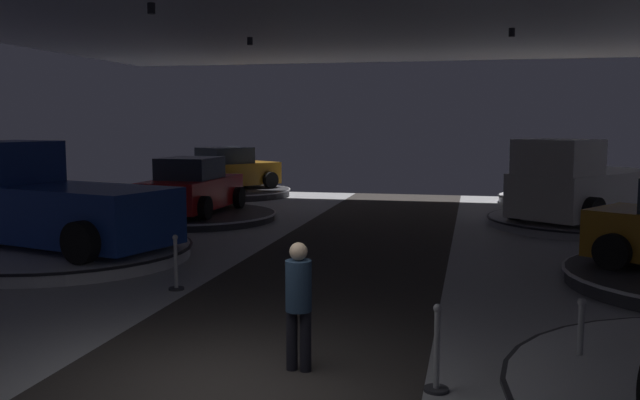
% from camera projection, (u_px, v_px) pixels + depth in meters
% --- Properties ---
extents(ground, '(24.00, 44.00, 0.06)m').
position_uv_depth(ground, '(221.00, 396.00, 7.75)').
color(ground, '#B2B2B7').
extents(display_platform_far_left, '(5.15, 5.15, 0.24)m').
position_uv_depth(display_platform_far_left, '(193.00, 216.00, 21.46)').
color(display_platform_far_left, '#333338').
rests_on(display_platform_far_left, ground).
extents(display_car_far_left, '(2.25, 4.26, 1.71)m').
position_uv_depth(display_car_far_left, '(192.00, 188.00, 21.33)').
color(display_car_far_left, red).
rests_on(display_car_far_left, display_platform_far_left).
extents(display_platform_far_right, '(5.68, 5.68, 0.26)m').
position_uv_depth(display_platform_far_right, '(587.00, 222.00, 20.08)').
color(display_platform_far_right, '#B7B7BC').
rests_on(display_platform_far_right, ground).
extents(pickup_truck_far_right, '(4.87, 5.49, 2.30)m').
position_uv_depth(pickup_truck_far_right, '(583.00, 187.00, 19.76)').
color(pickup_truck_far_right, silver).
rests_on(pickup_truck_far_right, display_platform_far_right).
extents(display_platform_deep_left, '(5.11, 5.11, 0.29)m').
position_uv_depth(display_platform_deep_left, '(228.00, 192.00, 28.51)').
color(display_platform_deep_left, '#333338').
rests_on(display_platform_deep_left, ground).
extents(display_car_deep_left, '(3.86, 4.48, 1.71)m').
position_uv_depth(display_car_deep_left, '(228.00, 170.00, 28.39)').
color(display_car_deep_left, '#B77519').
rests_on(display_car_deep_left, display_platform_deep_left).
extents(display_platform_mid_left, '(5.68, 5.68, 0.29)m').
position_uv_depth(display_platform_mid_left, '(63.00, 252.00, 15.35)').
color(display_platform_mid_left, silver).
rests_on(display_platform_mid_left, ground).
extents(pickup_truck_mid_left, '(5.67, 3.77, 2.30)m').
position_uv_depth(pickup_truck_mid_left, '(51.00, 204.00, 15.38)').
color(pickup_truck_mid_left, navy).
rests_on(pickup_truck_mid_left, display_platform_mid_left).
extents(display_platform_deep_right, '(4.81, 4.81, 0.29)m').
position_uv_depth(display_platform_deep_right, '(564.00, 199.00, 25.80)').
color(display_platform_deep_right, silver).
rests_on(display_platform_deep_right, ground).
extents(display_car_deep_right, '(3.27, 4.56, 1.71)m').
position_uv_depth(display_car_deep_right, '(565.00, 175.00, 25.67)').
color(display_car_deep_right, '#B77519').
rests_on(display_car_deep_right, display_platform_deep_right).
extents(visitor_walking_near, '(0.32, 0.32, 1.59)m').
position_uv_depth(visitor_walking_near, '(299.00, 298.00, 8.37)').
color(visitor_walking_near, black).
rests_on(visitor_walking_near, ground).
extents(stanchion_a, '(0.28, 0.28, 1.01)m').
position_uv_depth(stanchion_a, '(437.00, 359.00, 7.78)').
color(stanchion_a, '#333338').
rests_on(stanchion_a, ground).
extents(stanchion_b, '(0.28, 0.28, 1.01)m').
position_uv_depth(stanchion_b, '(580.00, 352.00, 8.04)').
color(stanchion_b, '#333338').
rests_on(stanchion_b, ground).
extents(stanchion_c, '(0.28, 0.28, 1.01)m').
position_uv_depth(stanchion_c, '(176.00, 270.00, 12.51)').
color(stanchion_c, '#333338').
rests_on(stanchion_c, ground).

